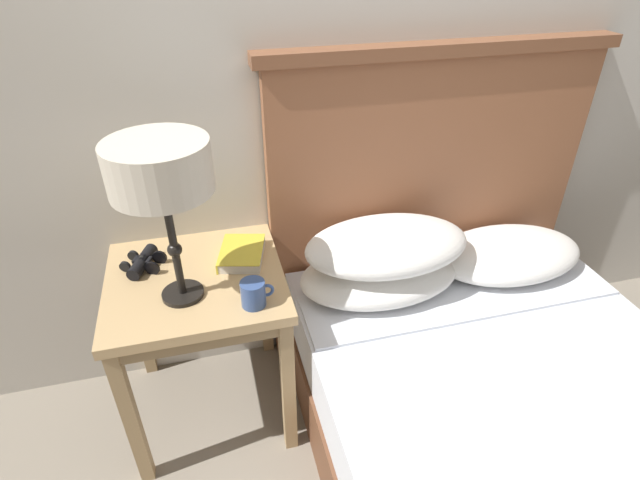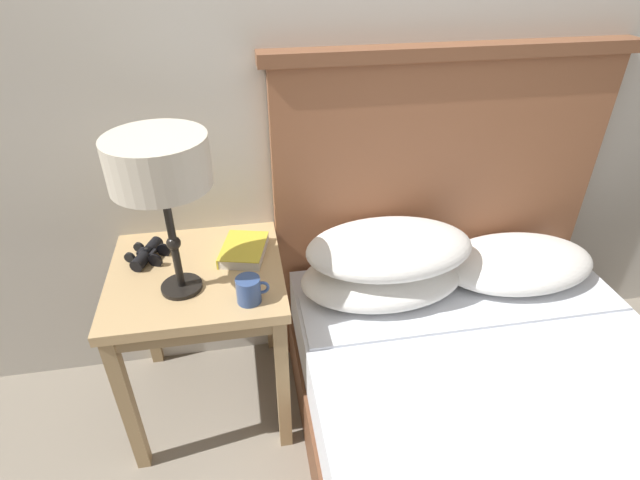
% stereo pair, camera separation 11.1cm
% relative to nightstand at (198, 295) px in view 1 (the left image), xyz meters
% --- Properties ---
extents(wall_back, '(8.00, 0.06, 2.60)m').
position_rel_nightstand_xyz_m(wall_back, '(0.56, 0.29, 0.74)').
color(wall_back, beige).
rests_on(wall_back, ground_plane).
extents(nightstand, '(0.58, 0.58, 0.65)m').
position_rel_nightstand_xyz_m(nightstand, '(0.00, 0.00, 0.00)').
color(nightstand, tan).
rests_on(nightstand, ground_plane).
extents(bed, '(1.34, 1.89, 1.29)m').
position_rel_nightstand_xyz_m(bed, '(0.93, -0.58, -0.27)').
color(bed, brown).
rests_on(bed, ground_plane).
extents(table_lamp, '(0.29, 0.29, 0.51)m').
position_rel_nightstand_xyz_m(table_lamp, '(-0.04, -0.10, 0.51)').
color(table_lamp, black).
rests_on(table_lamp, nightstand).
extents(book_on_nightstand, '(0.19, 0.23, 0.04)m').
position_rel_nightstand_xyz_m(book_on_nightstand, '(0.16, 0.06, 0.10)').
color(book_on_nightstand, silver).
rests_on(book_on_nightstand, nightstand).
extents(binoculars_pair, '(0.16, 0.16, 0.05)m').
position_rel_nightstand_xyz_m(binoculars_pair, '(-0.16, 0.08, 0.11)').
color(binoculars_pair, black).
rests_on(binoculars_pair, nightstand).
extents(coffee_mug, '(0.10, 0.08, 0.08)m').
position_rel_nightstand_xyz_m(coffee_mug, '(0.17, -0.20, 0.13)').
color(coffee_mug, '#334C84').
rests_on(coffee_mug, nightstand).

